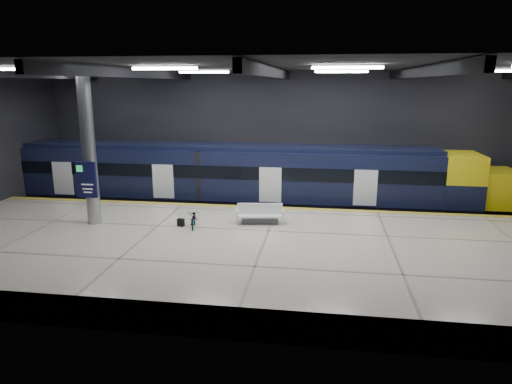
# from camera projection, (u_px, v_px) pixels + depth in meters

# --- Properties ---
(ground) EXTENTS (30.00, 30.00, 0.00)m
(ground) POSITION_uv_depth(u_px,v_px,m) (271.00, 247.00, 20.95)
(ground) COLOR black
(ground) RESTS_ON ground
(room_shell) EXTENTS (30.10, 16.10, 8.05)m
(room_shell) POSITION_uv_depth(u_px,v_px,m) (272.00, 121.00, 19.63)
(room_shell) COLOR black
(room_shell) RESTS_ON ground
(platform) EXTENTS (30.00, 11.00, 1.10)m
(platform) POSITION_uv_depth(u_px,v_px,m) (264.00, 255.00, 18.42)
(platform) COLOR beige
(platform) RESTS_ON ground
(safety_strip) EXTENTS (30.00, 0.40, 0.01)m
(safety_strip) POSITION_uv_depth(u_px,v_px,m) (277.00, 208.00, 23.34)
(safety_strip) COLOR gold
(safety_strip) RESTS_ON platform
(rails) EXTENTS (30.00, 1.52, 0.16)m
(rails) POSITION_uv_depth(u_px,v_px,m) (282.00, 212.00, 26.23)
(rails) COLOR gray
(rails) RESTS_ON ground
(train) EXTENTS (29.40, 2.84, 3.79)m
(train) POSITION_uv_depth(u_px,v_px,m) (252.00, 178.00, 26.01)
(train) COLOR black
(train) RESTS_ON ground
(bench) EXTENTS (2.21, 1.15, 0.93)m
(bench) POSITION_uv_depth(u_px,v_px,m) (260.00, 216.00, 20.74)
(bench) COLOR #595B60
(bench) RESTS_ON platform
(bicycle) EXTENTS (0.81, 1.59, 0.79)m
(bicycle) POSITION_uv_depth(u_px,v_px,m) (194.00, 218.00, 20.17)
(bicycle) COLOR #99999E
(bicycle) RESTS_ON platform
(pannier_bag) EXTENTS (0.35, 0.28, 0.35)m
(pannier_bag) POSITION_uv_depth(u_px,v_px,m) (181.00, 222.00, 20.31)
(pannier_bag) COLOR black
(pannier_bag) RESTS_ON platform
(info_column) EXTENTS (0.90, 0.78, 6.90)m
(info_column) POSITION_uv_depth(u_px,v_px,m) (89.00, 150.00, 20.05)
(info_column) COLOR #9EA0A5
(info_column) RESTS_ON platform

